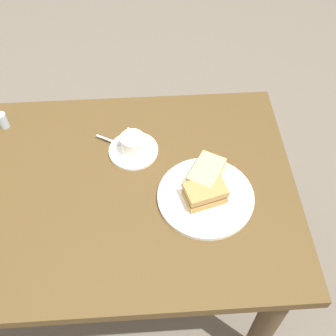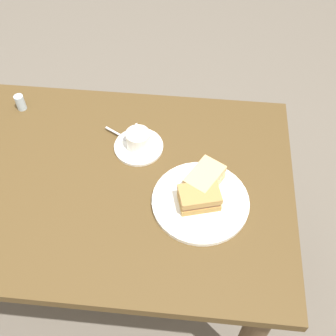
{
  "view_description": "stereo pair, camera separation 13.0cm",
  "coord_description": "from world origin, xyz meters",
  "px_view_note": "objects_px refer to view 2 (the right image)",
  "views": [
    {
      "loc": [
        0.2,
        -0.76,
        1.81
      ],
      "look_at": [
        0.25,
        0.04,
        0.78
      ],
      "focal_mm": 45.22,
      "sensor_mm": 36.0,
      "label": 1
    },
    {
      "loc": [
        0.33,
        -0.75,
        1.81
      ],
      "look_at": [
        0.25,
        0.04,
        0.78
      ],
      "focal_mm": 45.22,
      "sensor_mm": 36.0,
      "label": 2
    }
  ],
  "objects_px": {
    "sandwich_plate": "(200,202)",
    "spoon": "(121,135)",
    "salt_shaker": "(20,102)",
    "sandwich_back": "(204,180)",
    "coffee_saucer": "(139,147)",
    "coffee_cup": "(138,139)",
    "sandwich_front": "(199,198)",
    "dining_table": "(93,202)"
  },
  "relations": [
    {
      "from": "sandwich_front",
      "to": "coffee_saucer",
      "type": "height_order",
      "value": "sandwich_front"
    },
    {
      "from": "sandwich_back",
      "to": "dining_table",
      "type": "bearing_deg",
      "value": 179.39
    },
    {
      "from": "sandwich_plate",
      "to": "sandwich_front",
      "type": "xyz_separation_m",
      "value": [
        -0.0,
        -0.01,
        0.03
      ]
    },
    {
      "from": "spoon",
      "to": "sandwich_front",
      "type": "bearing_deg",
      "value": -41.65
    },
    {
      "from": "salt_shaker",
      "to": "sandwich_back",
      "type": "bearing_deg",
      "value": -23.28
    },
    {
      "from": "dining_table",
      "to": "sandwich_back",
      "type": "xyz_separation_m",
      "value": [
        0.36,
        -0.0,
        0.18
      ]
    },
    {
      "from": "spoon",
      "to": "salt_shaker",
      "type": "height_order",
      "value": "salt_shaker"
    },
    {
      "from": "coffee_cup",
      "to": "spoon",
      "type": "xyz_separation_m",
      "value": [
        -0.06,
        0.03,
        -0.03
      ]
    },
    {
      "from": "coffee_cup",
      "to": "salt_shaker",
      "type": "bearing_deg",
      "value": 162.3
    },
    {
      "from": "sandwich_front",
      "to": "coffee_cup",
      "type": "distance_m",
      "value": 0.29
    },
    {
      "from": "sandwich_plate",
      "to": "sandwich_back",
      "type": "distance_m",
      "value": 0.07
    },
    {
      "from": "sandwich_plate",
      "to": "salt_shaker",
      "type": "bearing_deg",
      "value": 152.59
    },
    {
      "from": "coffee_cup",
      "to": "sandwich_front",
      "type": "bearing_deg",
      "value": -44.89
    },
    {
      "from": "dining_table",
      "to": "spoon",
      "type": "height_order",
      "value": "spoon"
    },
    {
      "from": "spoon",
      "to": "salt_shaker",
      "type": "xyz_separation_m",
      "value": [
        -0.37,
        0.11,
        0.02
      ]
    },
    {
      "from": "sandwich_front",
      "to": "salt_shaker",
      "type": "distance_m",
      "value": 0.73
    },
    {
      "from": "dining_table",
      "to": "sandwich_back",
      "type": "height_order",
      "value": "sandwich_back"
    },
    {
      "from": "sandwich_back",
      "to": "coffee_cup",
      "type": "relative_size",
      "value": 1.38
    },
    {
      "from": "coffee_cup",
      "to": "spoon",
      "type": "height_order",
      "value": "coffee_cup"
    },
    {
      "from": "dining_table",
      "to": "sandwich_plate",
      "type": "distance_m",
      "value": 0.39
    },
    {
      "from": "sandwich_plate",
      "to": "spoon",
      "type": "height_order",
      "value": "spoon"
    },
    {
      "from": "dining_table",
      "to": "sandwich_front",
      "type": "xyz_separation_m",
      "value": [
        0.35,
        -0.07,
        0.18
      ]
    },
    {
      "from": "coffee_saucer",
      "to": "coffee_cup",
      "type": "xyz_separation_m",
      "value": [
        -0.0,
        0.0,
        0.04
      ]
    },
    {
      "from": "sandwich_plate",
      "to": "coffee_saucer",
      "type": "height_order",
      "value": "sandwich_plate"
    },
    {
      "from": "sandwich_plate",
      "to": "spoon",
      "type": "relative_size",
      "value": 3.16
    },
    {
      "from": "coffee_saucer",
      "to": "salt_shaker",
      "type": "bearing_deg",
      "value": 162.11
    },
    {
      "from": "spoon",
      "to": "coffee_saucer",
      "type": "bearing_deg",
      "value": -29.45
    },
    {
      "from": "coffee_saucer",
      "to": "sandwich_plate",
      "type": "bearing_deg",
      "value": -42.66
    },
    {
      "from": "sandwich_back",
      "to": "spoon",
      "type": "height_order",
      "value": "sandwich_back"
    },
    {
      "from": "coffee_saucer",
      "to": "salt_shaker",
      "type": "distance_m",
      "value": 0.46
    },
    {
      "from": "sandwich_front",
      "to": "spoon",
      "type": "height_order",
      "value": "sandwich_front"
    },
    {
      "from": "sandwich_front",
      "to": "sandwich_back",
      "type": "distance_m",
      "value": 0.07
    },
    {
      "from": "dining_table",
      "to": "sandwich_front",
      "type": "relative_size",
      "value": 9.63
    },
    {
      "from": "coffee_saucer",
      "to": "coffee_cup",
      "type": "height_order",
      "value": "coffee_cup"
    },
    {
      "from": "dining_table",
      "to": "sandwich_front",
      "type": "distance_m",
      "value": 0.4
    },
    {
      "from": "coffee_cup",
      "to": "salt_shaker",
      "type": "relative_size",
      "value": 1.81
    },
    {
      "from": "sandwich_back",
      "to": "coffee_saucer",
      "type": "relative_size",
      "value": 0.89
    },
    {
      "from": "sandwich_front",
      "to": "sandwich_back",
      "type": "height_order",
      "value": "same"
    },
    {
      "from": "sandwich_front",
      "to": "coffee_saucer",
      "type": "bearing_deg",
      "value": 135.29
    },
    {
      "from": "dining_table",
      "to": "coffee_cup",
      "type": "relative_size",
      "value": 12.34
    },
    {
      "from": "sandwich_back",
      "to": "spoon",
      "type": "distance_m",
      "value": 0.34
    },
    {
      "from": "sandwich_plate",
      "to": "sandwich_front",
      "type": "relative_size",
      "value": 2.17
    }
  ]
}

